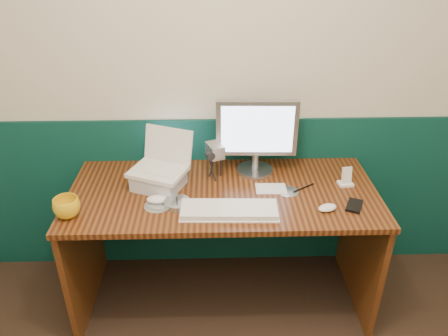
{
  "coord_description": "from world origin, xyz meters",
  "views": [
    {
      "loc": [
        -0.11,
        -0.54,
        1.96
      ],
      "look_at": [
        -0.06,
        1.23,
        0.97
      ],
      "focal_mm": 35.0,
      "sensor_mm": 36.0,
      "label": 1
    }
  ],
  "objects_px": {
    "mug": "(67,208)",
    "desk": "(223,248)",
    "monitor": "(256,136)",
    "keyboard": "(229,211)",
    "camcorder": "(215,163)",
    "laptop": "(157,154)"
  },
  "relations": [
    {
      "from": "mug",
      "to": "desk",
      "type": "bearing_deg",
      "value": 15.39
    },
    {
      "from": "monitor",
      "to": "keyboard",
      "type": "height_order",
      "value": "monitor"
    },
    {
      "from": "desk",
      "to": "monitor",
      "type": "bearing_deg",
      "value": 47.71
    },
    {
      "from": "monitor",
      "to": "camcorder",
      "type": "height_order",
      "value": "monitor"
    },
    {
      "from": "laptop",
      "to": "mug",
      "type": "xyz_separation_m",
      "value": [
        -0.4,
        -0.25,
        -0.15
      ]
    },
    {
      "from": "camcorder",
      "to": "mug",
      "type": "bearing_deg",
      "value": -176.26
    },
    {
      "from": "desk",
      "to": "mug",
      "type": "height_order",
      "value": "mug"
    },
    {
      "from": "monitor",
      "to": "mug",
      "type": "bearing_deg",
      "value": -154.36
    },
    {
      "from": "keyboard",
      "to": "laptop",
      "type": "bearing_deg",
      "value": 147.24
    },
    {
      "from": "desk",
      "to": "mug",
      "type": "bearing_deg",
      "value": -164.61
    },
    {
      "from": "mug",
      "to": "camcorder",
      "type": "bearing_deg",
      "value": 25.98
    },
    {
      "from": "desk",
      "to": "camcorder",
      "type": "xyz_separation_m",
      "value": [
        -0.04,
        0.14,
        0.47
      ]
    },
    {
      "from": "laptop",
      "to": "monitor",
      "type": "xyz_separation_m",
      "value": [
        0.52,
        0.15,
        0.02
      ]
    },
    {
      "from": "desk",
      "to": "camcorder",
      "type": "height_order",
      "value": "camcorder"
    },
    {
      "from": "laptop",
      "to": "keyboard",
      "type": "bearing_deg",
      "value": -11.78
    },
    {
      "from": "keyboard",
      "to": "mug",
      "type": "relative_size",
      "value": 3.7
    },
    {
      "from": "desk",
      "to": "keyboard",
      "type": "xyz_separation_m",
      "value": [
        0.02,
        -0.2,
        0.39
      ]
    },
    {
      "from": "desk",
      "to": "camcorder",
      "type": "distance_m",
      "value": 0.49
    },
    {
      "from": "monitor",
      "to": "keyboard",
      "type": "xyz_separation_m",
      "value": [
        -0.16,
        -0.4,
        -0.2
      ]
    },
    {
      "from": "keyboard",
      "to": "camcorder",
      "type": "height_order",
      "value": "camcorder"
    },
    {
      "from": "desk",
      "to": "laptop",
      "type": "bearing_deg",
      "value": 171.43
    },
    {
      "from": "monitor",
      "to": "mug",
      "type": "distance_m",
      "value": 1.02
    }
  ]
}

